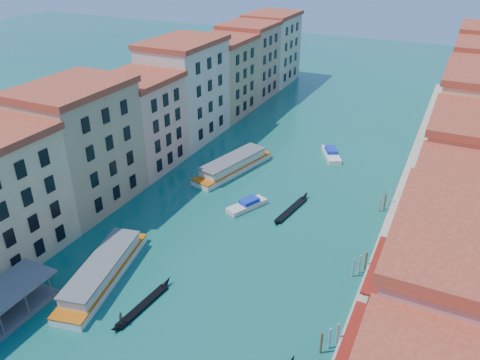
# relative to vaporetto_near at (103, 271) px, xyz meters

# --- Properties ---
(left_bank_palazzos) EXTENTS (12.80, 128.40, 21.00)m
(left_bank_palazzos) POSITION_rel_vaporetto_near_xyz_m (-15.52, 40.00, 8.48)
(left_bank_palazzos) COLOR beige
(left_bank_palazzos) RESTS_ON ground
(right_bank_palazzos) EXTENTS (12.80, 128.40, 21.00)m
(right_bank_palazzos) POSITION_rel_vaporetto_near_xyz_m (40.48, 40.33, 8.52)
(right_bank_palazzos) COLOR #95493B
(right_bank_palazzos) RESTS_ON ground
(quay) EXTENTS (4.00, 140.00, 1.00)m
(quay) POSITION_rel_vaporetto_near_xyz_m (32.48, 40.33, -0.73)
(quay) COLOR #B0A18E
(quay) RESTS_ON ground
(restaurant_awnings) EXTENTS (3.20, 44.55, 3.12)m
(restaurant_awnings) POSITION_rel_vaporetto_near_xyz_m (32.67, -1.67, 1.76)
(restaurant_awnings) COLOR maroon
(restaurant_awnings) RESTS_ON ground
(mooring_poles_right) EXTENTS (1.44, 54.24, 3.20)m
(mooring_poles_right) POSITION_rel_vaporetto_near_xyz_m (29.58, 4.13, 0.07)
(mooring_poles_right) COLOR #55341D
(mooring_poles_right) RESTS_ON ground
(vaporetto_near) EXTENTS (8.00, 18.78, 2.72)m
(vaporetto_near) POSITION_rel_vaporetto_near_xyz_m (0.00, 0.00, 0.00)
(vaporetto_near) COLOR white
(vaporetto_near) RESTS_ON ground
(vaporetto_far) EXTENTS (8.53, 18.99, 2.76)m
(vaporetto_far) POSITION_rel_vaporetto_near_xyz_m (1.22, 35.36, 0.01)
(vaporetto_far) COLOR silver
(vaporetto_far) RESTS_ON ground
(gondola_fore) EXTENTS (1.89, 10.93, 2.18)m
(gondola_fore) POSITION_rel_vaporetto_near_xyz_m (7.72, -2.22, -0.86)
(gondola_fore) COLOR black
(gondola_fore) RESTS_ON ground
(gondola_far) EXTENTS (2.68, 11.66, 1.66)m
(gondola_far) POSITION_rel_vaporetto_near_xyz_m (16.19, 26.57, -0.89)
(gondola_far) COLOR black
(gondola_far) RESTS_ON ground
(motorboat_mid) EXTENTS (5.04, 7.42, 1.48)m
(motorboat_mid) POSITION_rel_vaporetto_near_xyz_m (9.32, 24.21, -0.65)
(motorboat_mid) COLOR silver
(motorboat_mid) RESTS_ON ground
(motorboat_far) EXTENTS (5.83, 8.15, 1.63)m
(motorboat_far) POSITION_rel_vaporetto_near_xyz_m (16.15, 49.63, -0.59)
(motorboat_far) COLOR white
(motorboat_far) RESTS_ON ground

